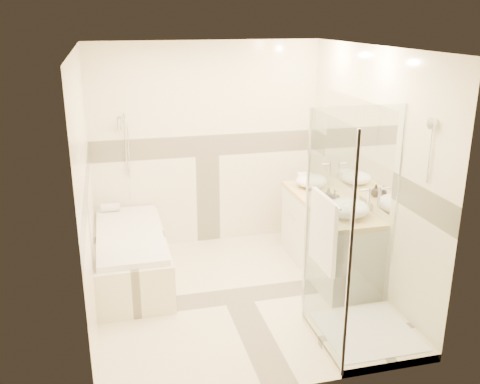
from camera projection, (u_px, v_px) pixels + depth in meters
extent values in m
cube|color=beige|center=(237.00, 296.00, 5.55)|extent=(2.80, 3.00, 0.01)
cube|color=white|center=(236.00, 47.00, 4.76)|extent=(2.80, 3.00, 0.01)
cube|color=#F1E4C0|center=(207.00, 146.00, 6.54)|extent=(2.80, 0.01, 2.50)
cube|color=#F1E4C0|center=(287.00, 242.00, 3.77)|extent=(2.80, 0.01, 2.50)
cube|color=#F1E4C0|center=(86.00, 192.00, 4.83)|extent=(0.01, 3.00, 2.50)
cube|color=#F1E4C0|center=(369.00, 171.00, 5.48)|extent=(0.01, 3.00, 2.50)
cube|color=white|center=(356.00, 146.00, 5.69)|extent=(0.01, 1.60, 1.00)
cylinder|color=silver|center=(126.00, 143.00, 6.25)|extent=(0.02, 0.02, 0.70)
cube|color=#F1E4C0|center=(131.00, 258.00, 5.83)|extent=(0.75, 1.70, 0.50)
cube|color=white|center=(130.00, 234.00, 5.74)|extent=(0.69, 1.60, 0.06)
ellipsoid|color=white|center=(130.00, 239.00, 5.76)|extent=(0.56, 1.40, 0.16)
cube|color=white|center=(328.00, 239.00, 5.96)|extent=(0.55, 1.60, 0.80)
cylinder|color=silver|center=(318.00, 243.00, 5.48)|extent=(0.01, 0.24, 0.01)
cylinder|color=silver|center=(292.00, 216.00, 6.21)|extent=(0.01, 0.24, 0.01)
cube|color=#E4C478|center=(330.00, 203.00, 5.83)|extent=(0.57, 1.62, 0.05)
cube|color=#F1E4C0|center=(367.00, 336.00, 4.79)|extent=(0.90, 0.90, 0.08)
cube|color=white|center=(367.00, 331.00, 4.78)|extent=(0.80, 0.80, 0.01)
cube|color=white|center=(327.00, 238.00, 4.37)|extent=(0.01, 0.90, 2.00)
cube|color=white|center=(353.00, 215.00, 4.88)|extent=(0.90, 0.01, 2.00)
cylinder|color=silver|center=(350.00, 262.00, 3.96)|extent=(0.03, 0.03, 2.00)
cylinder|color=silver|center=(306.00, 219.00, 4.78)|extent=(0.03, 0.03, 2.00)
cylinder|color=silver|center=(397.00, 210.00, 4.99)|extent=(0.03, 0.03, 2.00)
cylinder|color=silver|center=(432.00, 123.00, 4.28)|extent=(0.03, 0.10, 0.10)
cylinder|color=silver|center=(325.00, 197.00, 4.25)|extent=(0.02, 0.60, 0.02)
cube|color=white|center=(323.00, 232.00, 4.34)|extent=(0.04, 0.48, 0.62)
ellipsoid|color=white|center=(311.00, 181.00, 6.26)|extent=(0.37, 0.37, 0.15)
ellipsoid|color=white|center=(348.00, 208.00, 5.35)|extent=(0.43, 0.43, 0.17)
cylinder|color=silver|center=(329.00, 174.00, 6.29)|extent=(0.03, 0.03, 0.28)
cylinder|color=silver|center=(326.00, 164.00, 6.24)|extent=(0.10, 0.02, 0.02)
cylinder|color=silver|center=(369.00, 201.00, 5.38)|extent=(0.03, 0.03, 0.28)
cylinder|color=silver|center=(365.00, 190.00, 5.33)|extent=(0.10, 0.02, 0.02)
imported|color=black|center=(334.00, 198.00, 5.65)|extent=(0.10, 0.10, 0.17)
imported|color=black|center=(328.00, 195.00, 5.80)|extent=(0.13, 0.13, 0.14)
cube|color=white|center=(305.00, 179.00, 6.45)|extent=(0.22, 0.30, 0.09)
cylinder|color=white|center=(110.00, 207.00, 6.31)|extent=(0.22, 0.10, 0.10)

